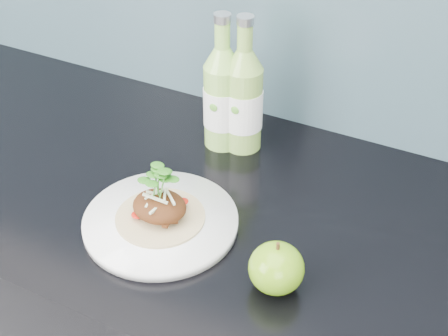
{
  "coord_description": "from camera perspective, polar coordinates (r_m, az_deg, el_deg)",
  "views": [
    {
      "loc": [
        0.37,
        1.0,
        1.55
      ],
      "look_at": [
        0.03,
        1.66,
        1.0
      ],
      "focal_mm": 50.0,
      "sensor_mm": 36.0,
      "label": 1
    }
  ],
  "objects": [
    {
      "name": "pork_taco",
      "position": [
        0.96,
        -5.93,
        -3.31
      ],
      "size": [
        0.14,
        0.14,
        0.09
      ],
      "color": "tan",
      "rests_on": "dinner_plate"
    },
    {
      "name": "green_apple",
      "position": [
        0.86,
        4.81,
        -9.11
      ],
      "size": [
        0.09,
        0.09,
        0.08
      ],
      "rotation": [
        0.0,
        0.0,
        -0.17
      ],
      "color": "#55910F",
      "rests_on": "kitchen_counter"
    },
    {
      "name": "cider_bottle_right",
      "position": [
        1.1,
        1.8,
        6.22
      ],
      "size": [
        0.09,
        0.09,
        0.25
      ],
      "rotation": [
        0.0,
        0.0,
        -0.41
      ],
      "color": "#82AF49",
      "rests_on": "kitchen_counter"
    },
    {
      "name": "cider_bottle_left",
      "position": [
        1.11,
        -0.14,
        6.45
      ],
      "size": [
        0.09,
        0.09,
        0.25
      ],
      "rotation": [
        0.0,
        0.0,
        0.31
      ],
      "color": "#8CC552",
      "rests_on": "kitchen_counter"
    },
    {
      "name": "dinner_plate",
      "position": [
        0.98,
        -5.8,
        -4.91
      ],
      "size": [
        0.32,
        0.32,
        0.02
      ],
      "color": "white",
      "rests_on": "kitchen_counter"
    }
  ]
}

